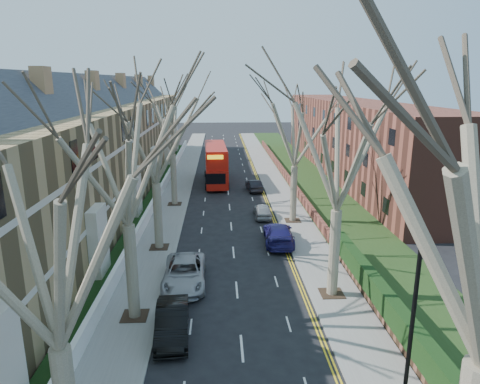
{
  "coord_description": "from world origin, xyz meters",
  "views": [
    {
      "loc": [
        -0.98,
        -15.13,
        12.56
      ],
      "look_at": [
        0.75,
        20.31,
        3.34
      ],
      "focal_mm": 32.0,
      "sensor_mm": 36.0,
      "label": 1
    }
  ],
  "objects": [
    {
      "name": "tree_left_dist",
      "position": [
        -5.7,
        28.0,
        9.56
      ],
      "size": [
        10.5,
        10.5,
        14.71
      ],
      "color": "#6A5E4C",
      "rests_on": "ground"
    },
    {
      "name": "wall_hedge_right",
      "position": [
        7.7,
        2.0,
        1.12
      ],
      "size": [
        0.7,
        24.0,
        1.8
      ],
      "color": "brown",
      "rests_on": "ground"
    },
    {
      "name": "lamp_post",
      "position": [
        5.0,
        -3.5,
        4.57
      ],
      "size": [
        0.18,
        0.5,
        8.11
      ],
      "color": "black",
      "rests_on": "ground"
    },
    {
      "name": "pavement_left",
      "position": [
        -6.0,
        39.0,
        0.06
      ],
      "size": [
        3.0,
        102.0,
        0.12
      ],
      "primitive_type": "cube",
      "color": "slate",
      "rests_on": "ground"
    },
    {
      "name": "tree_right_far",
      "position": [
        5.7,
        22.0,
        9.24
      ],
      "size": [
        10.15,
        10.15,
        14.22
      ],
      "color": "#6A5E4C",
      "rests_on": "ground"
    },
    {
      "name": "car_left_far",
      "position": [
        -3.27,
        9.9,
        0.79
      ],
      "size": [
        2.73,
        5.74,
        1.58
      ],
      "primitive_type": "imported",
      "rotation": [
        0.0,
        0.0,
        0.02
      ],
      "color": "#9D9DA2",
      "rests_on": "ground"
    },
    {
      "name": "tree_right_mid",
      "position": [
        5.7,
        8.0,
        9.56
      ],
      "size": [
        10.5,
        10.5,
        14.71
      ],
      "color": "#6A5E4C",
      "rests_on": "ground"
    },
    {
      "name": "flats_right",
      "position": [
        17.46,
        43.0,
        4.98
      ],
      "size": [
        13.97,
        54.0,
        10.0
      ],
      "color": "brown",
      "rests_on": "ground"
    },
    {
      "name": "car_right_mid",
      "position": [
        3.06,
        23.52,
        0.66
      ],
      "size": [
        1.6,
        3.9,
        1.32
      ],
      "primitive_type": "imported",
      "rotation": [
        0.0,
        0.0,
        3.13
      ],
      "color": "gray",
      "rests_on": "ground"
    },
    {
      "name": "tree_left_near",
      "position": [
        -5.7,
        -4.0,
        8.93
      ],
      "size": [
        9.8,
        9.8,
        13.73
      ],
      "color": "#6A5E4C",
      "rests_on": "ground"
    },
    {
      "name": "double_decker_bus",
      "position": [
        -1.44,
        37.93,
        2.31
      ],
      "size": [
        3.18,
        11.32,
        4.69
      ],
      "rotation": [
        0.0,
        0.0,
        3.18
      ],
      "color": "#A6150B",
      "rests_on": "ground"
    },
    {
      "name": "pavement_right",
      "position": [
        6.0,
        39.0,
        0.06
      ],
      "size": [
        3.0,
        102.0,
        0.12
      ],
      "primitive_type": "cube",
      "color": "slate",
      "rests_on": "ground"
    },
    {
      "name": "grass_verge_right",
      "position": [
        10.5,
        39.0,
        0.15
      ],
      "size": [
        6.0,
        102.0,
        0.06
      ],
      "color": "#1E3613",
      "rests_on": "ground"
    },
    {
      "name": "tree_left_far",
      "position": [
        -5.7,
        16.0,
        9.24
      ],
      "size": [
        10.15,
        10.15,
        14.22
      ],
      "color": "#6A5E4C",
      "rests_on": "ground"
    },
    {
      "name": "car_right_near",
      "position": [
        3.65,
        16.72,
        0.8
      ],
      "size": [
        2.52,
        5.6,
        1.59
      ],
      "primitive_type": "imported",
      "rotation": [
        0.0,
        0.0,
        3.09
      ],
      "color": "navy",
      "rests_on": "ground"
    },
    {
      "name": "front_wall_left",
      "position": [
        -7.65,
        31.0,
        0.62
      ],
      "size": [
        0.3,
        78.0,
        1.0
      ],
      "color": "white",
      "rests_on": "ground"
    },
    {
      "name": "terrace_left",
      "position": [
        -13.65,
        31.0,
        5.53
      ],
      "size": [
        9.7,
        78.0,
        13.6
      ],
      "color": "olive",
      "rests_on": "ground"
    },
    {
      "name": "car_right_far",
      "position": [
        3.05,
        33.57,
        0.67
      ],
      "size": [
        1.84,
        4.19,
        1.34
      ],
      "primitive_type": "imported",
      "rotation": [
        0.0,
        0.0,
        3.25
      ],
      "color": "black",
      "rests_on": "ground"
    },
    {
      "name": "tree_left_mid",
      "position": [
        -5.7,
        6.0,
        9.56
      ],
      "size": [
        10.5,
        10.5,
        14.71
      ],
      "color": "#6A5E4C",
      "rests_on": "ground"
    },
    {
      "name": "car_left_mid",
      "position": [
        -3.46,
        4.24,
        0.76
      ],
      "size": [
        1.93,
        4.74,
        1.53
      ],
      "primitive_type": "imported",
      "rotation": [
        0.0,
        0.0,
        0.07
      ],
      "color": "black",
      "rests_on": "ground"
    }
  ]
}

